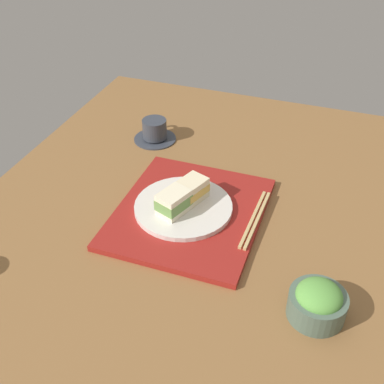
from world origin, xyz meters
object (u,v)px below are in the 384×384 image
Objects in this scene: sandwich_far at (191,190)px; chopsticks_pair at (255,219)px; sandwich_plate at (183,207)px; sandwich_near at (175,203)px; salad_bowl at (318,302)px; coffee_cup at (155,131)px.

sandwich_far is 0.41× the size of chopsticks_pair.
sandwich_near reaches higher than sandwich_plate.
salad_bowl is (-22.94, -33.21, -1.72)cm from sandwich_far.
coffee_cup is at bearing 47.49° from salad_bowl.
sandwich_far is at bearing 55.36° from salad_bowl.
sandwich_far is at bearing 85.42° from chopsticks_pair.
chopsticks_pair is at bearing -75.35° from sandwich_near.
sandwich_plate is 39.61cm from salad_bowl.
salad_bowl is (-19.92, -34.20, 1.52)cm from sandwich_plate.
sandwich_far is (6.04, -1.99, -0.09)cm from sandwich_near.
salad_bowl is 0.52× the size of chopsticks_pair.
sandwich_far reaches higher than coffee_cup.
chopsticks_pair is (21.65, 17.05, -1.78)cm from salad_bowl.
sandwich_near is 39.08cm from salad_bowl.
sandwich_far is at bearing -18.21° from sandwich_plate.
sandwich_near is 6.35cm from sandwich_far.
sandwich_near is 0.71× the size of coffee_cup.
sandwich_plate is 4.61cm from sandwich_near.
sandwich_far reaches higher than salad_bowl.
chopsticks_pair is (4.74, -18.14, -3.59)cm from sandwich_near.
sandwich_near is 0.81× the size of salad_bowl.
coffee_cup reaches higher than chopsticks_pair.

